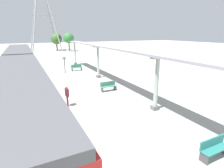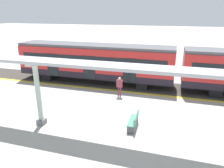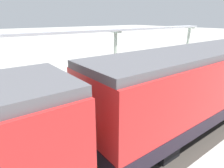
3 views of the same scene
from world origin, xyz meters
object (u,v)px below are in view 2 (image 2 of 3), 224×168
Objects in this scene: train_near_carriage at (94,63)px; passenger_waiting_near_edge at (120,85)px; bench_mid_platform at (134,120)px; canopy_pillar_second at (38,94)px.

train_near_carriage is 4.31m from passenger_waiting_near_edge.
train_near_carriage is 9.00× the size of passenger_waiting_near_edge.
bench_mid_platform is (7.06, 5.03, -1.39)m from train_near_carriage.
passenger_waiting_near_edge is at bearing -155.32° from bench_mid_platform.
canopy_pillar_second is 6.32m from passenger_waiting_near_edge.
canopy_pillar_second is 2.36× the size of passenger_waiting_near_edge.
train_near_carriage is 3.81× the size of canopy_pillar_second.
canopy_pillar_second is at bearing -78.10° from bench_mid_platform.
passenger_waiting_near_edge is at bearing 47.20° from train_near_carriage.
passenger_waiting_near_edge is (2.87, 3.10, -0.86)m from train_near_carriage.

